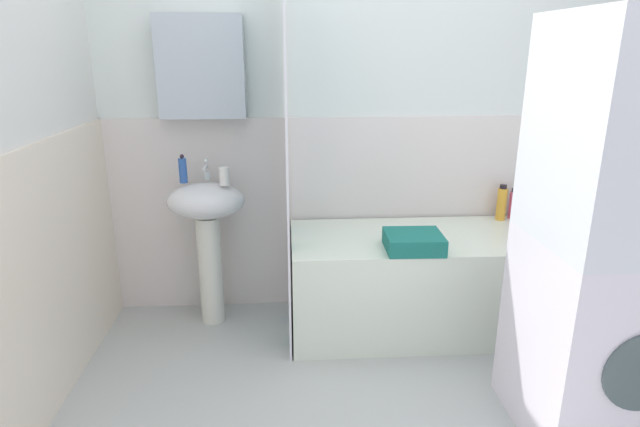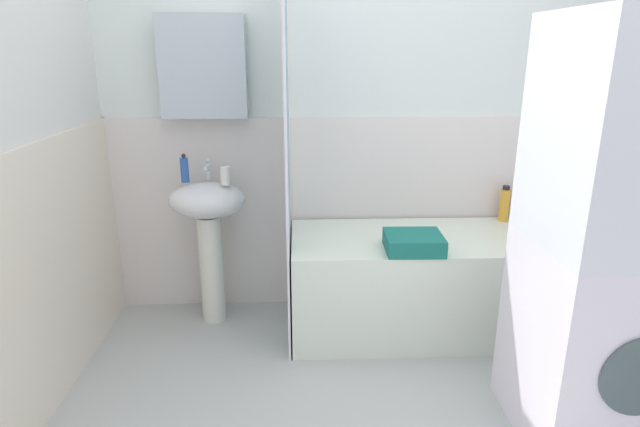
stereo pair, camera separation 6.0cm
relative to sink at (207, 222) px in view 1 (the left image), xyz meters
The scene contains 13 objects.
wall_back_tiled 1.04m from the sink, 15.02° to the left, with size 3.60×0.18×2.40m.
wall_left_tiled 1.06m from the sink, 132.98° to the right, with size 0.07×1.81×2.40m.
sink is the anchor object (origin of this frame).
faucet 0.30m from the sink, 90.00° to the left, with size 0.03×0.12×0.12m.
soap_dispenser 0.33m from the sink, 164.80° to the left, with size 0.05×0.05×0.16m.
toothbrush_cup 0.30m from the sink, 15.89° to the right, with size 0.06×0.06×0.10m, color white.
bathtub 1.32m from the sink, ahead, with size 1.58×0.67×0.57m, color silver.
shower_curtain 0.61m from the sink, 17.22° to the right, with size 0.01×0.67×2.00m.
shampoo_bottle 1.96m from the sink, ahead, with size 0.04×0.04×0.20m.
lotion_bottle 1.87m from the sink, ahead, with size 0.05×0.05×0.19m.
conditioner_bottle 1.78m from the sink, ahead, with size 0.06×0.06×0.22m.
towel_folded 1.18m from the sink, 17.55° to the right, with size 0.30×0.26×0.09m, color #1B6C61.
washer_dryer_stack 2.05m from the sink, 31.14° to the right, with size 0.58×0.61×1.72m.
Camera 1 is at (-0.47, -1.87, 1.58)m, focal length 29.44 mm.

